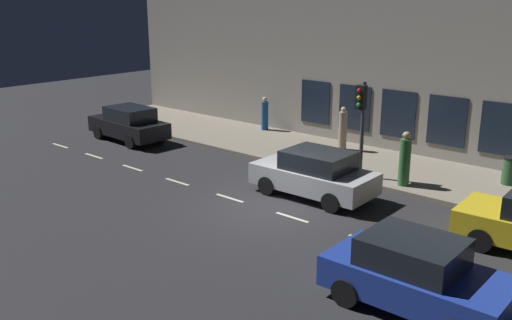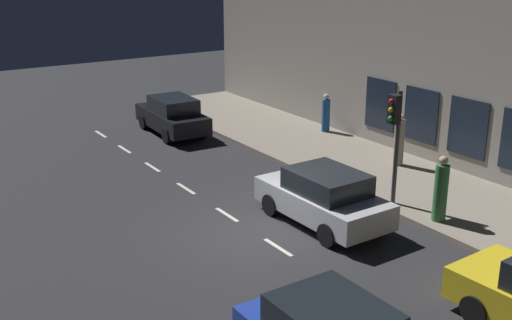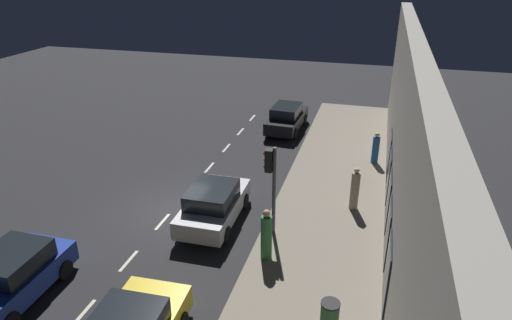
{
  "view_description": "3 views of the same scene",
  "coord_description": "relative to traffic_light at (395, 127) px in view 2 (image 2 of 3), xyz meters",
  "views": [
    {
      "loc": [
        -12.83,
        -10.65,
        6.48
      ],
      "look_at": [
        0.87,
        1.2,
        1.2
      ],
      "focal_mm": 39.92,
      "sensor_mm": 36.0,
      "label": 1
    },
    {
      "loc": [
        -8.77,
        -13.24,
        7.33
      ],
      "look_at": [
        0.78,
        1.23,
        1.65
      ],
      "focal_mm": 44.61,
      "sensor_mm": 36.0,
      "label": 2
    },
    {
      "loc": [
        7.65,
        -14.58,
        9.64
      ],
      "look_at": [
        3.01,
        2.1,
        1.71
      ],
      "focal_mm": 31.38,
      "sensor_mm": 36.0,
      "label": 3
    }
  ],
  "objects": [
    {
      "name": "pedestrian_1",
      "position": [
        0.26,
        -1.63,
        -1.52
      ],
      "size": [
        0.54,
        0.54,
        1.89
      ],
      "rotation": [
        0.0,
        0.0,
        0.63
      ],
      "color": "#336B38",
      "rests_on": "sidewalk"
    },
    {
      "name": "pedestrian_0",
      "position": [
        3.57,
        7.39,
        -1.65
      ],
      "size": [
        0.39,
        0.39,
        1.6
      ],
      "rotation": [
        0.0,
        0.0,
        4.87
      ],
      "color": "#1E5189",
      "rests_on": "sidewalk"
    },
    {
      "name": "parked_car_1",
      "position": [
        -2.36,
        0.26,
        -1.76
      ],
      "size": [
        2.03,
        4.12,
        1.58
      ],
      "rotation": [
        0.0,
        0.0,
        0.02
      ],
      "color": "#B7B7BC",
      "rests_on": "ground"
    },
    {
      "name": "traffic_light",
      "position": [
        0.0,
        0.0,
        0.0
      ],
      "size": [
        0.48,
        0.32,
        3.44
      ],
      "color": "#424244",
      "rests_on": "sidewalk"
    },
    {
      "name": "parked_car_3",
      "position": [
        -1.72,
        11.07,
        -1.76
      ],
      "size": [
        1.96,
        4.22,
        1.58
      ],
      "rotation": [
        0.0,
        0.0,
        -0.05
      ],
      "color": "black",
      "rests_on": "ground"
    },
    {
      "name": "lane_centre_line",
      "position": [
        -4.33,
        -0.33,
        -2.54
      ],
      "size": [
        0.12,
        27.2,
        0.01
      ],
      "color": "beige",
      "rests_on": "ground"
    },
    {
      "name": "pedestrian_2",
      "position": [
        2.9,
        2.53,
        -1.54
      ],
      "size": [
        0.48,
        0.48,
        1.83
      ],
      "rotation": [
        0.0,
        0.0,
        5.75
      ],
      "color": "gray",
      "rests_on": "sidewalk"
    },
    {
      "name": "sidewalk",
      "position": [
        1.92,
        0.67,
        -2.47
      ],
      "size": [
        4.5,
        32.0,
        0.15
      ],
      "color": "gray",
      "rests_on": "ground"
    },
    {
      "name": "building_facade",
      "position": [
        4.46,
        0.67,
        0.95
      ],
      "size": [
        0.65,
        32.0,
        7.01
      ],
      "color": "gray",
      "rests_on": "ground"
    },
    {
      "name": "ground_plane",
      "position": [
        -4.33,
        0.67,
        -2.55
      ],
      "size": [
        60.0,
        60.0,
        0.0
      ],
      "primitive_type": "plane",
      "color": "#28282B"
    }
  ]
}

